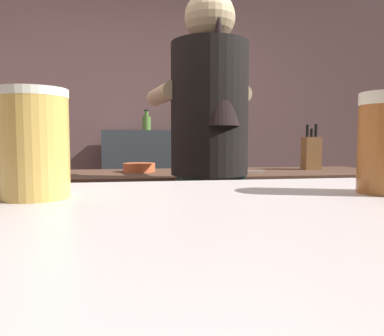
% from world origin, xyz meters
% --- Properties ---
extents(wall_back, '(5.20, 0.10, 2.70)m').
position_xyz_m(wall_back, '(0.00, 2.20, 1.35)').
color(wall_back, brown).
rests_on(wall_back, ground).
extents(prep_counter, '(2.10, 0.60, 0.92)m').
position_xyz_m(prep_counter, '(0.35, 0.64, 0.46)').
color(prep_counter, brown).
rests_on(prep_counter, ground).
extents(back_shelf, '(0.91, 0.36, 1.19)m').
position_xyz_m(back_shelf, '(0.16, 1.92, 0.59)').
color(back_shelf, '#343C41').
rests_on(back_shelf, ground).
extents(bartender, '(0.47, 0.54, 1.74)m').
position_xyz_m(bartender, '(0.29, 0.18, 1.01)').
color(bartender, '#273632').
rests_on(bartender, ground).
extents(knife_block, '(0.10, 0.08, 0.28)m').
position_xyz_m(knife_block, '(1.04, 0.71, 1.03)').
color(knife_block, brown).
rests_on(knife_block, prep_counter).
extents(mixing_bowl, '(0.18, 0.18, 0.05)m').
position_xyz_m(mixing_bowl, '(-0.01, 0.71, 0.95)').
color(mixing_bowl, '#CC5B32').
rests_on(mixing_bowl, prep_counter).
extents(chefs_knife, '(0.24, 0.08, 0.01)m').
position_xyz_m(chefs_knife, '(0.57, 0.59, 0.93)').
color(chefs_knife, silver).
rests_on(chefs_knife, prep_counter).
extents(pint_glass_far, '(0.08, 0.08, 0.13)m').
position_xyz_m(pint_glass_far, '(-0.17, -0.94, 1.10)').
color(pint_glass_far, '#DCB053').
rests_on(pint_glass_far, bar_counter).
extents(bottle_vinegar, '(0.07, 0.07, 0.25)m').
position_xyz_m(bottle_vinegar, '(0.40, 2.02, 1.28)').
color(bottle_vinegar, '#4A8E2D').
rests_on(bottle_vinegar, back_shelf).
extents(bottle_soy, '(0.07, 0.07, 0.19)m').
position_xyz_m(bottle_soy, '(0.09, 1.96, 1.26)').
color(bottle_soy, '#548037').
rests_on(bottle_soy, back_shelf).
extents(bottle_hot_sauce, '(0.06, 0.06, 0.19)m').
position_xyz_m(bottle_hot_sauce, '(0.54, 2.01, 1.26)').
color(bottle_hot_sauce, black).
rests_on(bottle_hot_sauce, back_shelf).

